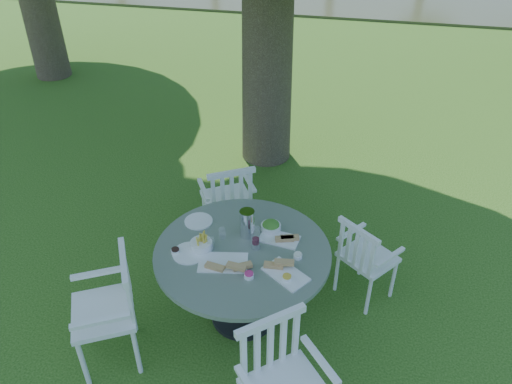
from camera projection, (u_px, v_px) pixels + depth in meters
ground at (251, 276)px, 4.78m from camera, size 140.00×140.00×0.00m
table at (243, 264)px, 4.03m from camera, size 1.41×1.41×0.76m
chair_ne at (362, 256)px, 4.28m from camera, size 0.58×0.58×0.85m
chair_nw at (229, 198)px, 4.91m from camera, size 0.62×0.61×0.92m
chair_sw at (115, 303)px, 3.73m from camera, size 0.65×0.66×0.98m
chair_se at (279, 373)px, 3.23m from camera, size 0.68×0.67×0.98m
tableware at (238, 240)px, 3.97m from camera, size 1.15×0.77×0.24m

